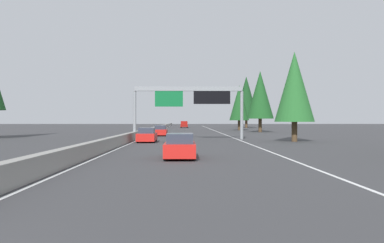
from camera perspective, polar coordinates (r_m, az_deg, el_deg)
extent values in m
plane|color=#38383A|center=(66.25, -5.67, -1.72)|extent=(320.00, 320.00, 0.00)
cube|color=gray|center=(86.20, -4.75, -0.96)|extent=(180.00, 0.56, 0.90)
cube|color=silver|center=(76.25, 3.63, -1.46)|extent=(160.00, 0.16, 0.01)
cube|color=silver|center=(76.20, -4.85, -1.46)|extent=(160.00, 0.16, 0.01)
cylinder|color=gray|center=(49.31, -7.68, 0.84)|extent=(0.36, 0.36, 5.57)
cylinder|color=gray|center=(49.38, 6.67, 0.84)|extent=(0.36, 0.36, 5.57)
cube|color=gray|center=(49.08, -0.50, 4.39)|extent=(0.50, 12.32, 0.50)
cube|color=#0C602D|center=(48.90, -3.10, 3.12)|extent=(0.12, 3.20, 1.90)
cube|color=black|center=(48.97, 2.68, 3.23)|extent=(0.16, 4.20, 1.50)
cube|color=red|center=(25.26, -1.62, -3.72)|extent=(4.40, 1.80, 0.76)
cube|color=#2D3847|center=(25.00, -1.63, -2.25)|extent=(2.46, 1.51, 0.56)
cylinder|color=black|center=(26.70, -3.28, -3.95)|extent=(0.64, 0.22, 0.64)
cylinder|color=black|center=(26.68, 0.12, -3.96)|extent=(0.64, 0.22, 0.64)
cylinder|color=black|center=(23.90, -3.57, -4.45)|extent=(0.64, 0.22, 0.64)
cylinder|color=black|center=(23.88, 0.23, -4.45)|extent=(0.64, 0.22, 0.64)
cube|color=red|center=(43.41, -6.03, -2.06)|extent=(4.40, 1.80, 0.76)
cube|color=#2D3847|center=(43.17, -6.06, -1.20)|extent=(2.46, 1.51, 0.56)
cylinder|color=black|center=(44.90, -6.88, -2.25)|extent=(0.64, 0.22, 0.64)
cylinder|color=black|center=(44.76, -4.86, -2.26)|extent=(0.64, 0.22, 0.64)
cylinder|color=black|center=(42.10, -7.28, -2.42)|extent=(0.64, 0.22, 0.64)
cylinder|color=black|center=(41.95, -5.13, -2.42)|extent=(0.64, 0.22, 0.64)
cube|color=red|center=(60.49, -4.22, -1.41)|extent=(4.40, 1.80, 0.76)
cube|color=#2D3847|center=(60.26, -4.23, -0.78)|extent=(2.46, 1.51, 0.56)
cylinder|color=black|center=(61.95, -4.87, -1.56)|extent=(0.64, 0.22, 0.64)
cylinder|color=black|center=(61.86, -3.41, -1.56)|extent=(0.64, 0.22, 0.64)
cylinder|color=black|center=(59.15, -5.06, -1.65)|extent=(0.64, 0.22, 0.64)
cylinder|color=black|center=(59.05, -3.54, -1.65)|extent=(0.64, 0.22, 0.64)
cube|color=maroon|center=(119.28, -1.05, -0.55)|extent=(5.60, 2.00, 0.70)
cube|color=maroon|center=(120.28, -1.05, -0.16)|extent=(2.24, 1.84, 0.90)
cube|color=#2D3847|center=(120.28, -1.05, -0.12)|extent=(2.02, 1.92, 0.41)
cylinder|color=black|center=(121.14, -1.46, -0.64)|extent=(0.80, 0.28, 0.80)
cylinder|color=black|center=(121.14, -0.64, -0.64)|extent=(0.80, 0.28, 0.80)
cylinder|color=black|center=(117.45, -1.48, -0.66)|extent=(0.80, 0.28, 0.80)
cylinder|color=black|center=(117.44, -0.64, -0.66)|extent=(0.80, 0.28, 0.80)
cylinder|color=#4C3823|center=(45.49, 13.53, -1.33)|extent=(0.58, 0.58, 2.06)
cone|color=#236028|center=(45.60, 13.54, 4.55)|extent=(4.11, 4.11, 7.29)
cylinder|color=#4C3823|center=(79.17, 9.09, -0.51)|extent=(0.63, 0.63, 2.47)
cone|color=#194C1E|center=(79.29, 9.10, 3.55)|extent=(4.94, 4.94, 8.75)
cylinder|color=#4C3823|center=(92.39, 6.33, -0.50)|extent=(0.59, 0.59, 2.13)
cone|color=#194C1E|center=(92.46, 6.33, 2.50)|extent=(4.26, 4.26, 7.55)
cylinder|color=#4C3823|center=(120.26, 7.26, -0.08)|extent=(0.71, 0.71, 3.16)
cone|color=#143D19|center=(120.44, 7.27, 3.34)|extent=(6.33, 6.33, 11.22)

